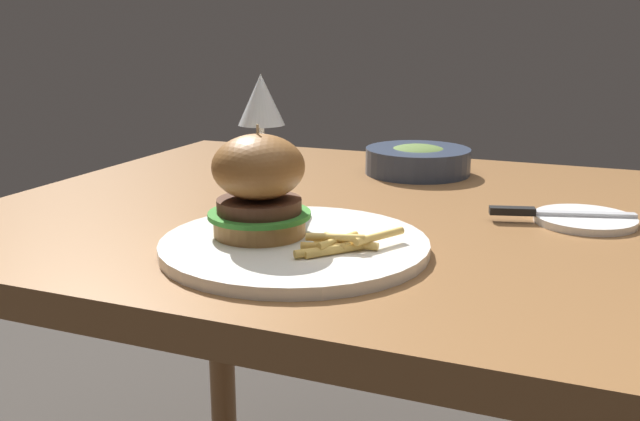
{
  "coord_description": "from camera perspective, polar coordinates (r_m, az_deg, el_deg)",
  "views": [
    {
      "loc": [
        0.28,
        -0.95,
        1.0
      ],
      "look_at": [
        -0.03,
        -0.2,
        0.78
      ],
      "focal_mm": 40.0,
      "sensor_mm": 36.0,
      "label": 1
    }
  ],
  "objects": [
    {
      "name": "wine_glass",
      "position": [
        1.0,
        -4.72,
        8.32
      ],
      "size": [
        0.07,
        0.07,
        0.19
      ],
      "color": "silver",
      "rests_on": "dining_table"
    },
    {
      "name": "fries_pile",
      "position": [
        0.79,
        1.66,
        -2.61
      ],
      "size": [
        0.1,
        0.11,
        0.02
      ],
      "color": "#E0B251",
      "rests_on": "main_plate"
    },
    {
      "name": "soup_bowl",
      "position": [
        1.27,
        7.83,
        4.05
      ],
      "size": [
        0.18,
        0.18,
        0.05
      ],
      "color": "#2D384C",
      "rests_on": "dining_table"
    },
    {
      "name": "burger_sandwich",
      "position": [
        0.84,
        -4.92,
        2.03
      ],
      "size": [
        0.12,
        0.12,
        0.13
      ],
      "color": "#9E6B38",
      "rests_on": "main_plate"
    },
    {
      "name": "main_plate",
      "position": [
        0.83,
        -2.05,
        -2.81
      ],
      "size": [
        0.32,
        0.32,
        0.01
      ],
      "primitive_type": "cylinder",
      "color": "white",
      "rests_on": "dining_table"
    },
    {
      "name": "table_knife",
      "position": [
        1.0,
        17.76,
        -0.12
      ],
      "size": [
        0.19,
        0.07,
        0.01
      ],
      "color": "silver",
      "rests_on": "bread_plate"
    },
    {
      "name": "dining_table",
      "position": [
        1.05,
        5.49,
        -4.87
      ],
      "size": [
        1.15,
        0.88,
        0.74
      ],
      "color": "brown",
      "rests_on": "ground"
    },
    {
      "name": "bread_plate",
      "position": [
        1.01,
        20.42,
        -0.67
      ],
      "size": [
        0.13,
        0.13,
        0.01
      ],
      "primitive_type": "cylinder",
      "color": "white",
      "rests_on": "dining_table"
    }
  ]
}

